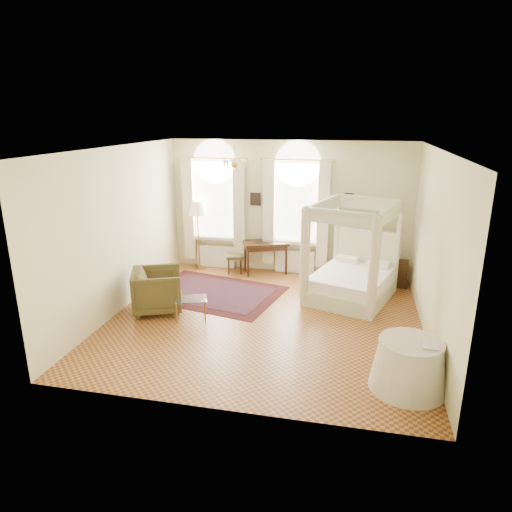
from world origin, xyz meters
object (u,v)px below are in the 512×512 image
at_px(stool, 235,258).
at_px(floor_lamp, 198,211).
at_px(nightstand, 398,273).
at_px(coffee_table, 190,300).
at_px(canopy_bed, 351,278).
at_px(armchair, 158,290).
at_px(side_table, 409,365).
at_px(writing_desk, 266,246).

xyz_separation_m(stool, floor_lamp, (-0.98, 0.10, 1.14)).
relative_size(nightstand, coffee_table, 0.81).
distance_m(canopy_bed, floor_lamp, 4.23).
bearing_deg(canopy_bed, armchair, -158.43).
xyz_separation_m(stool, side_table, (3.82, -4.47, -0.02)).
bearing_deg(nightstand, canopy_bed, -136.04).
distance_m(canopy_bed, side_table, 3.46).
bearing_deg(writing_desk, floor_lamp, -178.83).
bearing_deg(nightstand, side_table, -92.40).
height_order(nightstand, writing_desk, writing_desk).
relative_size(nightstand, stool, 1.20).
xyz_separation_m(nightstand, side_table, (-0.18, -4.38, 0.07)).
relative_size(nightstand, floor_lamp, 0.34).
xyz_separation_m(armchair, side_table, (4.74, -1.82, -0.07)).
relative_size(canopy_bed, coffee_table, 3.11).
height_order(armchair, floor_lamp, floor_lamp).
height_order(writing_desk, coffee_table, writing_desk).
bearing_deg(nightstand, stool, 178.80).
bearing_deg(floor_lamp, coffee_table, -74.02).
height_order(stool, armchair, armchair).
height_order(canopy_bed, floor_lamp, canopy_bed).
bearing_deg(floor_lamp, nightstand, -2.09).
xyz_separation_m(canopy_bed, nightstand, (1.08, 1.04, -0.18)).
bearing_deg(side_table, nightstand, 87.60).
height_order(writing_desk, armchair, armchair).
distance_m(floor_lamp, side_table, 6.73).
distance_m(stool, coffee_table, 2.88).
bearing_deg(nightstand, armchair, -152.52).
xyz_separation_m(writing_desk, coffee_table, (-0.91, -3.01, -0.32)).
bearing_deg(floor_lamp, writing_desk, 1.17).
distance_m(canopy_bed, coffee_table, 3.52).
bearing_deg(stool, coffee_table, -92.58).
relative_size(canopy_bed, armchair, 2.39).
height_order(coffee_table, side_table, side_table).
xyz_separation_m(floor_lamp, side_table, (4.80, -4.57, -1.16)).
relative_size(canopy_bed, floor_lamp, 1.30).
xyz_separation_m(stool, coffee_table, (-0.13, -2.88, -0.00)).
bearing_deg(stool, writing_desk, 9.81).
xyz_separation_m(nightstand, stool, (-4.00, 0.08, 0.09)).
distance_m(nightstand, coffee_table, 4.99).
height_order(coffee_table, floor_lamp, floor_lamp).
height_order(canopy_bed, side_table, canopy_bed).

